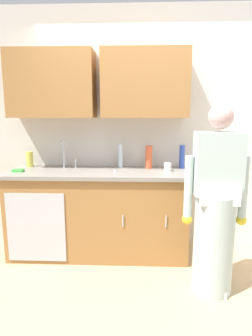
% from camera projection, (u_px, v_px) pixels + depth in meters
% --- Properties ---
extents(ground_plane, '(9.00, 9.00, 0.00)m').
position_uv_depth(ground_plane, '(150.00, 290.00, 2.58)').
color(ground_plane, tan).
extents(kitchen_wall_with_uppers, '(4.80, 0.44, 2.70)m').
position_uv_depth(kitchen_wall_with_uppers, '(137.00, 120.00, 3.29)').
color(kitchen_wall_with_uppers, beige).
rests_on(kitchen_wall_with_uppers, ground).
extents(counter_cabinet, '(1.90, 0.62, 0.90)m').
position_uv_depth(counter_cabinet, '(98.00, 214.00, 3.21)').
color(counter_cabinet, '#9E6B38').
rests_on(counter_cabinet, ground).
extents(countertop, '(1.96, 0.66, 0.04)m').
position_uv_depth(countertop, '(98.00, 172.00, 3.12)').
color(countertop, gray).
rests_on(countertop, counter_cabinet).
extents(sink, '(0.50, 0.36, 0.35)m').
position_uv_depth(sink, '(65.00, 172.00, 3.14)').
color(sink, '#B7BABF').
rests_on(sink, counter_cabinet).
extents(person_at_sink, '(0.55, 0.34, 1.62)m').
position_uv_depth(person_at_sink, '(215.00, 216.00, 2.46)').
color(person_at_sink, white).
rests_on(person_at_sink, ground).
extents(bottle_cleaner_spray, '(0.08, 0.08, 0.26)m').
position_uv_depth(bottle_cleaner_spray, '(149.00, 157.00, 3.22)').
color(bottle_cleaner_spray, '#E05933').
rests_on(bottle_cleaner_spray, countertop).
extents(bottle_soap, '(0.06, 0.06, 0.27)m').
position_uv_depth(bottle_soap, '(121.00, 156.00, 3.27)').
color(bottle_soap, silver).
rests_on(bottle_soap, countertop).
extents(bottle_dish_liquid, '(0.08, 0.08, 0.18)m').
position_uv_depth(bottle_dish_liquid, '(30.00, 159.00, 3.33)').
color(bottle_dish_liquid, '#D8D14C').
rests_on(bottle_dish_liquid, countertop).
extents(bottle_water_tall, '(0.06, 0.06, 0.26)m').
position_uv_depth(bottle_water_tall, '(182.00, 157.00, 3.24)').
color(bottle_water_tall, '#334CB2').
rests_on(bottle_water_tall, countertop).
extents(cup_by_sink, '(0.08, 0.08, 0.09)m').
position_uv_depth(cup_by_sink, '(168.00, 167.00, 3.09)').
color(cup_by_sink, white).
rests_on(cup_by_sink, countertop).
extents(knife_on_counter, '(0.05, 0.24, 0.01)m').
position_uv_depth(knife_on_counter, '(115.00, 172.00, 3.03)').
color(knife_on_counter, silver).
rests_on(knife_on_counter, countertop).
extents(sponge, '(0.11, 0.07, 0.03)m').
position_uv_depth(sponge, '(18.00, 170.00, 3.06)').
color(sponge, '#4CBF4C').
rests_on(sponge, countertop).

